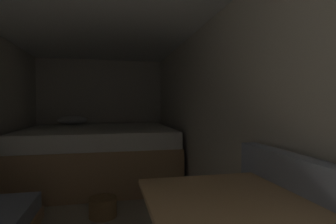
{
  "coord_description": "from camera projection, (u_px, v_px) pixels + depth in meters",
  "views": [
    {
      "loc": [
        0.17,
        -0.58,
        1.16
      ],
      "look_at": [
        0.82,
        2.35,
        1.08
      ],
      "focal_mm": 27.79,
      "sensor_mm": 36.0,
      "label": 1
    }
  ],
  "objects": [
    {
      "name": "wall_back",
      "position": [
        101.0,
        113.0,
        4.97
      ],
      "size": [
        2.39,
        0.05,
        2.01
      ],
      "primitive_type": "cube",
      "color": "beige",
      "rests_on": "ground"
    },
    {
      "name": "wall_right",
      "position": [
        210.0,
        120.0,
        2.66
      ],
      "size": [
        0.05,
        5.21,
        2.01
      ],
      "primitive_type": "cube",
      "color": "beige",
      "rests_on": "ground"
    },
    {
      "name": "ceiling_slab",
      "position": [
        91.0,
        9.0,
        2.37
      ],
      "size": [
        2.39,
        5.21,
        0.05
      ],
      "primitive_type": "cube",
      "color": "white",
      "rests_on": "wall_left"
    },
    {
      "name": "bed",
      "position": [
        99.0,
        154.0,
        3.99
      ],
      "size": [
        2.17,
        1.9,
        0.96
      ],
      "color": "tan",
      "rests_on": "ground"
    },
    {
      "name": "dinette_table",
      "position": [
        227.0,
        215.0,
        1.2
      ],
      "size": [
        0.75,
        0.7,
        0.74
      ],
      "color": "tan",
      "rests_on": "ground"
    },
    {
      "name": "wicker_basket",
      "position": [
        103.0,
        207.0,
        2.69
      ],
      "size": [
        0.28,
        0.28,
        0.2
      ],
      "color": "olive",
      "rests_on": "ground"
    }
  ]
}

